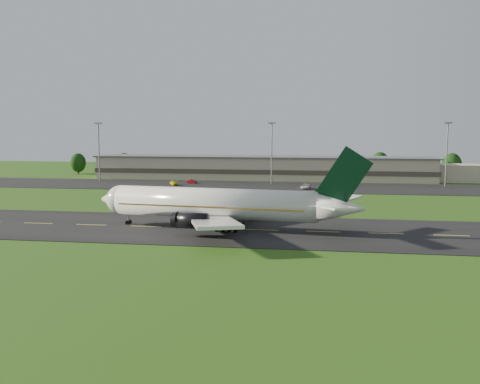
# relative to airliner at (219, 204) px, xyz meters

# --- Properties ---
(ground) EXTENTS (360.00, 360.00, 0.00)m
(ground) POSITION_rel_airliner_xyz_m (-3.01, 0.09, -4.66)
(ground) COLOR #1E4611
(ground) RESTS_ON ground
(taxiway) EXTENTS (220.00, 30.00, 0.10)m
(taxiway) POSITION_rel_airliner_xyz_m (-3.01, 0.09, -4.61)
(taxiway) COLOR black
(taxiway) RESTS_ON ground
(apron) EXTENTS (260.00, 30.00, 0.10)m
(apron) POSITION_rel_airliner_xyz_m (-3.01, 72.09, -4.61)
(apron) COLOR black
(apron) RESTS_ON ground
(airliner) EXTENTS (51.23, 41.93, 15.57)m
(airliner) POSITION_rel_airliner_xyz_m (0.00, 0.00, 0.00)
(airliner) COLOR white
(airliner) RESTS_ON ground
(terminal) EXTENTS (145.00, 16.00, 8.40)m
(terminal) POSITION_rel_airliner_xyz_m (3.39, 96.28, -0.67)
(terminal) COLOR tan
(terminal) RESTS_ON ground
(light_mast_west) EXTENTS (2.40, 1.20, 20.35)m
(light_mast_west) POSITION_rel_airliner_xyz_m (-58.01, 80.09, 8.08)
(light_mast_west) COLOR gray
(light_mast_west) RESTS_ON ground
(light_mast_centre) EXTENTS (2.40, 1.20, 20.35)m
(light_mast_centre) POSITION_rel_airliner_xyz_m (1.99, 80.09, 8.08)
(light_mast_centre) COLOR gray
(light_mast_centre) RESTS_ON ground
(light_mast_east) EXTENTS (2.40, 1.20, 20.35)m
(light_mast_east) POSITION_rel_airliner_xyz_m (56.99, 80.09, 8.08)
(light_mast_east) COLOR gray
(light_mast_east) RESTS_ON ground
(tree_line) EXTENTS (197.82, 8.40, 10.15)m
(tree_line) POSITION_rel_airliner_xyz_m (35.83, 106.82, 0.28)
(tree_line) COLOR black
(tree_line) RESTS_ON ground
(service_vehicle_a) EXTENTS (3.72, 4.36, 1.41)m
(service_vehicle_a) POSITION_rel_airliner_xyz_m (-28.89, 71.14, -3.86)
(service_vehicle_a) COLOR yellow
(service_vehicle_a) RESTS_ON apron
(service_vehicle_b) EXTENTS (3.79, 1.91, 1.19)m
(service_vehicle_b) POSITION_rel_airliner_xyz_m (-24.59, 77.75, -3.96)
(service_vehicle_b) COLOR maroon
(service_vehicle_b) RESTS_ON apron
(service_vehicle_c) EXTENTS (3.06, 5.58, 1.48)m
(service_vehicle_c) POSITION_rel_airliner_xyz_m (13.64, 67.01, -3.82)
(service_vehicle_c) COLOR silver
(service_vehicle_c) RESTS_ON apron
(service_vehicle_d) EXTENTS (4.93, 3.33, 1.32)m
(service_vehicle_d) POSITION_rel_airliner_xyz_m (25.92, 73.89, -3.90)
(service_vehicle_d) COLOR orange
(service_vehicle_d) RESTS_ON apron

